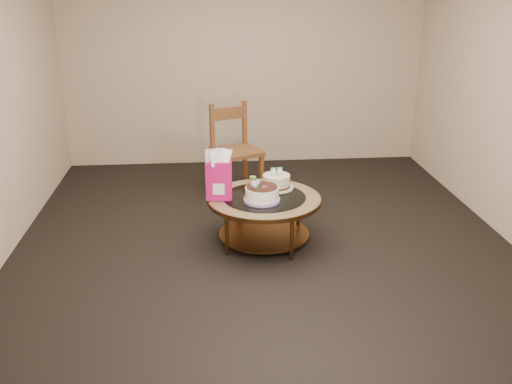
{
  "coord_description": "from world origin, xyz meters",
  "views": [
    {
      "loc": [
        -0.49,
        -4.7,
        2.29
      ],
      "look_at": [
        -0.07,
        0.02,
        0.5
      ],
      "focal_mm": 40.0,
      "sensor_mm": 36.0,
      "label": 1
    }
  ],
  "objects": [
    {
      "name": "room_walls",
      "position": [
        0.0,
        0.0,
        1.54
      ],
      "size": [
        4.52,
        5.02,
        2.61
      ],
      "color": "#C0AB91",
      "rests_on": "ground"
    },
    {
      "name": "pillar_candle",
      "position": [
        -0.08,
        0.32,
        0.49
      ],
      "size": [
        0.13,
        0.13,
        0.09
      ],
      "rotation": [
        0.0,
        0.0,
        -0.28
      ],
      "color": "#D9B359",
      "rests_on": "coffee_table"
    },
    {
      "name": "dining_chair",
      "position": [
        -0.19,
        1.32,
        0.51
      ],
      "size": [
        0.61,
        0.61,
        1.0
      ],
      "rotation": [
        0.0,
        0.0,
        0.4
      ],
      "color": "brown",
      "rests_on": "ground"
    },
    {
      "name": "decorated_cake",
      "position": [
        -0.03,
        -0.1,
        0.52
      ],
      "size": [
        0.32,
        0.32,
        0.18
      ],
      "rotation": [
        0.0,
        0.0,
        0.28
      ],
      "color": "#A98DC8",
      "rests_on": "coffee_table"
    },
    {
      "name": "ground",
      "position": [
        0.0,
        0.0,
        0.0
      ],
      "size": [
        5.0,
        5.0,
        0.0
      ],
      "primitive_type": "plane",
      "color": "black",
      "rests_on": "ground"
    },
    {
      "name": "coffee_table",
      "position": [
        0.0,
        -0.0,
        0.38
      ],
      "size": [
        1.02,
        1.02,
        0.46
      ],
      "color": "brown",
      "rests_on": "ground"
    },
    {
      "name": "cream_cake",
      "position": [
        0.13,
        0.21,
        0.52
      ],
      "size": [
        0.32,
        0.32,
        0.2
      ],
      "rotation": [
        0.0,
        0.0,
        0.08
      ],
      "color": "silver",
      "rests_on": "coffee_table"
    },
    {
      "name": "gift_bag",
      "position": [
        -0.4,
        -0.01,
        0.68
      ],
      "size": [
        0.23,
        0.18,
        0.45
      ],
      "rotation": [
        0.0,
        0.0,
        -0.08
      ],
      "color": "#CD135C",
      "rests_on": "coffee_table"
    }
  ]
}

